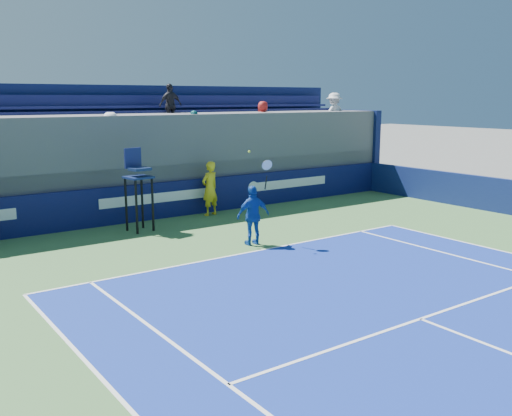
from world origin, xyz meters
TOP-DOWN VIEW (x-y plane):
  - ball_person at (1.71, 16.57)m, footprint 0.75×0.58m
  - back_hoarding at (0.00, 17.10)m, footprint 20.40×0.21m
  - umpire_chair at (-1.20, 15.83)m, footprint 0.80×0.80m
  - tennis_player at (0.62, 12.49)m, footprint 0.99×0.54m
  - stadium_seating at (0.04, 19.14)m, footprint 21.00×4.05m

SIDE VIEW (x-z plane):
  - back_hoarding at x=0.00m, z-range 0.00..1.20m
  - tennis_player at x=0.62m, z-range -0.46..2.11m
  - ball_person at x=1.71m, z-range 0.01..1.84m
  - umpire_chair at x=-1.20m, z-range 0.29..2.77m
  - stadium_seating at x=0.04m, z-range -0.38..4.07m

